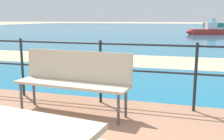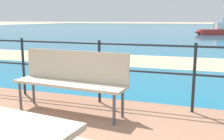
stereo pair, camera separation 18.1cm
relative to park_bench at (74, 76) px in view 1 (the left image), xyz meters
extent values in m
cube|color=#196B8E|center=(0.22, 38.17, -0.59)|extent=(90.00, 90.00, 0.01)
cube|color=tan|center=(0.22, 5.46, -0.59)|extent=(54.04, 3.76, 0.01)
cube|color=#BCAD93|center=(0.42, -1.77, -0.08)|extent=(1.55, 0.43, 0.04)
cube|color=#BCAD93|center=(-0.01, -0.08, -0.10)|extent=(1.74, 0.54, 0.04)
cube|color=#BCAD93|center=(0.01, 0.10, 0.14)|extent=(1.71, 0.20, 0.44)
cylinder|color=#4C5156|center=(-0.79, -0.17, -0.32)|extent=(0.04, 0.04, 0.44)
cylinder|color=#4C5156|center=(-0.77, 0.13, -0.32)|extent=(0.04, 0.04, 0.44)
cylinder|color=#4C5156|center=(0.76, -0.30, -0.32)|extent=(0.04, 0.04, 0.44)
cylinder|color=#4C5156|center=(0.78, 0.00, -0.32)|extent=(0.04, 0.04, 0.44)
cylinder|color=#1E2328|center=(-1.25, 0.54, -0.03)|extent=(0.04, 0.04, 1.02)
cylinder|color=#1E2328|center=(0.22, 0.54, -0.03)|extent=(0.04, 0.04, 1.02)
cylinder|color=#1E2328|center=(1.70, 0.54, -0.03)|extent=(0.04, 0.04, 1.02)
cylinder|color=#1E2328|center=(0.22, 0.54, 0.43)|extent=(5.90, 0.03, 0.03)
cylinder|color=#1E2328|center=(0.22, 0.54, 0.02)|extent=(5.90, 0.03, 0.03)
cube|color=red|center=(3.06, 22.51, -0.34)|extent=(3.50, 2.26, 0.50)
cube|color=silver|center=(3.30, 22.62, 0.22)|extent=(1.09, 0.95, 0.62)
cone|color=red|center=(1.28, 21.69, -0.34)|extent=(0.64, 0.62, 0.45)
cube|color=#338466|center=(5.55, 50.55, -0.22)|extent=(3.87, 3.04, 0.73)
cube|color=silver|center=(5.30, 50.38, 0.56)|extent=(1.14, 1.10, 0.84)
cone|color=#338466|center=(7.42, 51.80, -0.22)|extent=(0.78, 0.82, 0.66)
camera|label=1|loc=(1.60, -3.43, 0.82)|focal=42.33mm
camera|label=2|loc=(1.78, -3.37, 0.82)|focal=42.33mm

